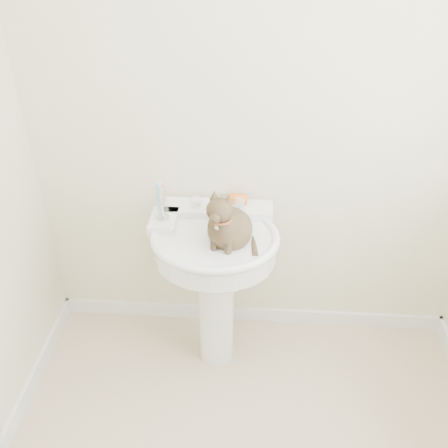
# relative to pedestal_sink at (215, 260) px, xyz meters

# --- Properties ---
(wall_back) EXTENTS (2.20, 0.00, 2.50)m
(wall_back) POSITION_rel_pedestal_sink_xyz_m (0.18, 0.29, 0.59)
(wall_back) COLOR beige
(wall_back) RESTS_ON ground
(baseboard_back) EXTENTS (2.20, 0.02, 0.09)m
(baseboard_back) POSITION_rel_pedestal_sink_xyz_m (0.18, 0.28, -0.62)
(baseboard_back) COLOR white
(baseboard_back) RESTS_ON floor
(pedestal_sink) EXTENTS (0.61, 0.60, 0.84)m
(pedestal_sink) POSITION_rel_pedestal_sink_xyz_m (0.00, 0.00, 0.00)
(pedestal_sink) COLOR white
(pedestal_sink) RESTS_ON floor
(faucet) EXTENTS (0.28, 0.12, 0.14)m
(faucet) POSITION_rel_pedestal_sink_xyz_m (0.00, 0.15, 0.22)
(faucet) COLOR silver
(faucet) RESTS_ON pedestal_sink
(soap_bar) EXTENTS (0.09, 0.06, 0.03)m
(soap_bar) POSITION_rel_pedestal_sink_xyz_m (0.10, 0.24, 0.20)
(soap_bar) COLOR orange
(soap_bar) RESTS_ON pedestal_sink
(toothbrush_cup) EXTENTS (0.07, 0.07, 0.19)m
(toothbrush_cup) POSITION_rel_pedestal_sink_xyz_m (-0.25, 0.07, 0.23)
(toothbrush_cup) COLOR silver
(toothbrush_cup) RESTS_ON pedestal_sink
(cat) EXTENTS (0.22, 0.28, 0.41)m
(cat) POSITION_rel_pedestal_sink_xyz_m (0.07, -0.05, 0.22)
(cat) COLOR brown
(cat) RESTS_ON pedestal_sink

